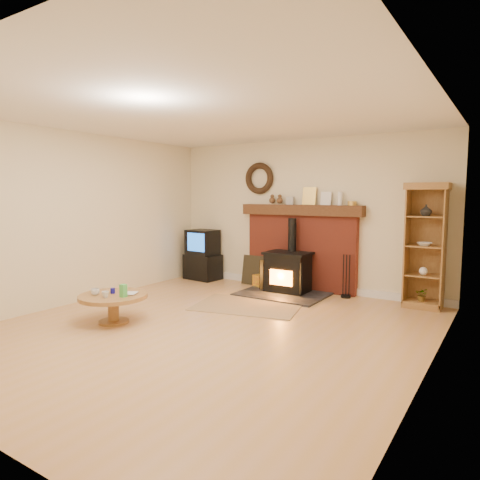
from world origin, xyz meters
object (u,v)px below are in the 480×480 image
Objects in this scene: curio_cabinet at (425,246)px; wood_stove at (287,273)px; tv_unit at (203,256)px; coffee_table at (113,300)px.

wood_stove is at bearing -172.33° from curio_cabinet.
wood_stove is 1.95m from tv_unit.
curio_cabinet is at bearing 7.67° from wood_stove.
wood_stove reaches higher than coffee_table.
tv_unit is 4.06m from curio_cabinet.
coffee_table is at bearing -74.51° from tv_unit.
tv_unit is 1.12× the size of coffee_table.
coffee_table is (-1.13, -2.73, -0.03)m from wood_stove.
wood_stove is 1.61× the size of coffee_table.
coffee_table is (0.81, -2.93, -0.16)m from tv_unit.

